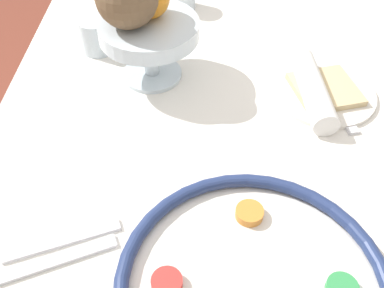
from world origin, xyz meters
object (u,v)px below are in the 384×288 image
Objects in this scene: fruit_stand at (149,35)px; cup_mid at (96,35)px; bread_plate at (324,92)px; seder_plate at (254,286)px; napkin_roll at (313,90)px.

cup_mid is at bearing 55.49° from fruit_stand.
seder_plate is at bearing 158.53° from bread_plate.
seder_plate is at bearing -158.72° from fruit_stand.
bread_plate is 2.71× the size of cup_mid.
bread_plate is (-0.05, -0.33, -0.09)m from fruit_stand.
fruit_stand is at bearing 78.45° from napkin_roll.
bread_plate is 0.97× the size of napkin_roll.
fruit_stand is (0.45, 0.17, 0.08)m from seder_plate.
fruit_stand is at bearing -124.51° from cup_mid.
bread_plate is at bearing -21.47° from seder_plate.
napkin_roll is at bearing -18.73° from seder_plate.
bread_plate is at bearing -60.79° from napkin_roll.
napkin_roll is 2.80× the size of cup_mid.
seder_plate is 0.43m from bread_plate.
seder_plate is 5.03× the size of cup_mid.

